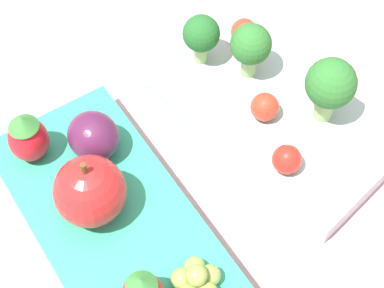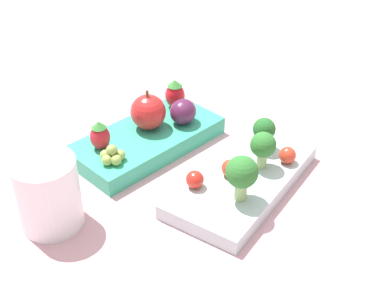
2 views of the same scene
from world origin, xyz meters
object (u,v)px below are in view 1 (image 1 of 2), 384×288
bento_box_savoury (261,107)px  bento_box_fruit (114,224)px  cherry_tomato_0 (265,107)px  plum (93,136)px  cherry_tomato_1 (244,32)px  apple (92,193)px  broccoli_floret_0 (251,46)px  cherry_tomato_2 (287,159)px  grape_cluster (196,280)px  strawberry_0 (28,137)px  broccoli_floret_2 (201,35)px  broccoli_floret_1 (330,85)px

bento_box_savoury → bento_box_fruit: size_ratio=0.99×
cherry_tomato_0 → plum: bearing=-117.4°
bento_box_fruit → cherry_tomato_0: (0.01, 0.14, 0.02)m
cherry_tomato_1 → apple: 0.19m
broccoli_floret_0 → plum: broccoli_floret_0 is taller
plum → cherry_tomato_2: bearing=42.1°
cherry_tomato_1 → grape_cluster: (0.13, -0.17, 0.00)m
apple → cherry_tomato_0: bearing=82.1°
bento_box_savoury → strawberry_0: 0.18m
cherry_tomato_0 → grape_cluster: size_ratio=0.68×
cherry_tomato_2 → strawberry_0: bearing=-135.7°
cherry_tomato_1 → cherry_tomato_2: same height
broccoli_floret_2 → cherry_tomato_2: 0.12m
bento_box_fruit → broccoli_floret_2: (-0.06, 0.14, 0.04)m
bento_box_fruit → grape_cluster: bearing=5.9°
bento_box_fruit → cherry_tomato_0: cherry_tomato_0 is taller
bento_box_savoury → cherry_tomato_2: (0.05, -0.03, 0.02)m
cherry_tomato_1 → broccoli_floret_0: bearing=-39.1°
broccoli_floret_0 → grape_cluster: size_ratio=1.52×
broccoli_floret_2 → cherry_tomato_1: 0.04m
broccoli_floret_1 → broccoli_floret_2: size_ratio=1.27×
cherry_tomato_2 → apple: apple is taller
bento_box_fruit → cherry_tomato_1: (-0.05, 0.18, 0.02)m
broccoli_floret_1 → strawberry_0: bearing=-122.8°
apple → grape_cluster: bearing=8.8°
bento_box_savoury → apple: (-0.01, -0.15, 0.04)m
broccoli_floret_2 → cherry_tomato_0: bearing=-3.1°
bento_box_fruit → cherry_tomato_2: (0.05, 0.12, 0.02)m
bento_box_savoury → broccoli_floret_1: size_ratio=3.79×
broccoli_floret_0 → apple: bearing=-83.8°
cherry_tomato_1 → plum: bearing=-88.0°
cherry_tomato_1 → cherry_tomato_0: bearing=-34.0°
cherry_tomato_0 → broccoli_floret_0: bearing=149.9°
broccoli_floret_0 → strawberry_0: same height
broccoli_floret_1 → bento_box_savoury: bearing=-151.8°
bento_box_savoury → cherry_tomato_0: (0.01, -0.01, 0.02)m
bento_box_fruit → cherry_tomato_1: bearing=106.7°
grape_cluster → cherry_tomato_0: bearing=116.5°
bento_box_savoury → cherry_tomato_2: 0.07m
cherry_tomato_0 → grape_cluster: (0.07, -0.13, 0.00)m
plum → bento_box_savoury: bearing=69.1°
bento_box_fruit → broccoli_floret_1: size_ratio=3.83×
broccoli_floret_0 → cherry_tomato_2: 0.09m
cherry_tomato_1 → plum: plum is taller
bento_box_fruit → grape_cluster: size_ratio=6.83×
cherry_tomato_2 → apple: 0.14m
bento_box_savoury → bento_box_fruit: bearing=-89.4°
bento_box_fruit → broccoli_floret_0: broccoli_floret_0 is taller
broccoli_floret_1 → strawberry_0: broccoli_floret_1 is taller
cherry_tomato_1 → cherry_tomato_2: bearing=-31.6°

